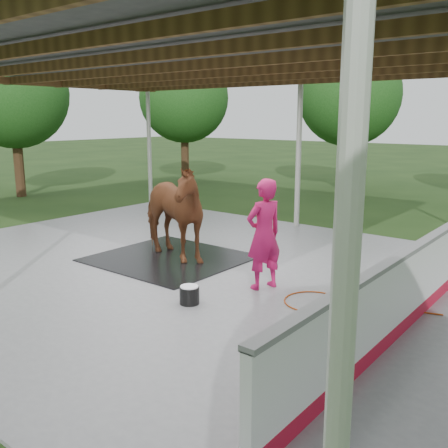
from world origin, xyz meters
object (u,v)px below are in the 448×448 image
Objects in this scene: horse at (168,211)px; wash_bucket at (189,295)px; dasher_board at (411,287)px; handler at (264,234)px.

horse is 7.42× the size of wash_bucket.
horse is 2.78m from wash_bucket.
dasher_board is 2.53m from handler.
handler reaches higher than dasher_board.
wash_bucket is (-0.49, -1.36, -0.80)m from handler.
horse is at bearing 177.08° from dasher_board.
wash_bucket is at bearing -0.38° from handler.
horse reaches higher than dasher_board.
horse is at bearing 141.44° from wash_bucket.
wash_bucket is (-2.98, -1.39, -0.39)m from dasher_board.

